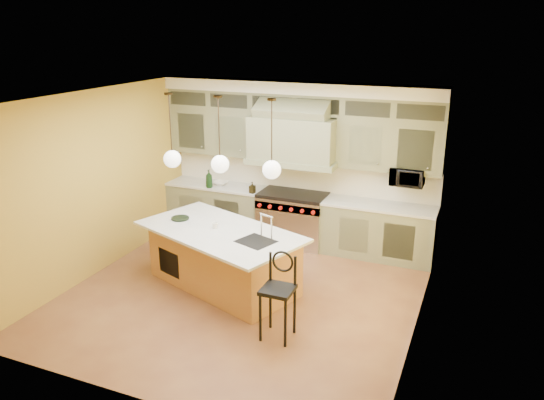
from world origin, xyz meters
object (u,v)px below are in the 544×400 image
at_px(kitchen_island, 223,257).
at_px(microwave, 407,177).
at_px(range, 293,218).
at_px(counter_stool, 279,291).

bearing_deg(kitchen_island, microwave, 61.24).
distance_m(range, microwave, 2.18).
bearing_deg(microwave, kitchen_island, -138.57).
relative_size(range, microwave, 2.21).
bearing_deg(counter_stool, microwave, 70.60).
height_order(kitchen_island, microwave, microwave).
bearing_deg(counter_stool, range, 106.67).
distance_m(kitchen_island, counter_stool, 1.63).
xyz_separation_m(counter_stool, microwave, (1.05, 3.04, 0.81)).
bearing_deg(microwave, counter_stool, -109.04).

